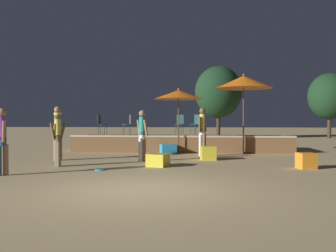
{
  "coord_description": "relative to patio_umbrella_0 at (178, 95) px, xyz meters",
  "views": [
    {
      "loc": [
        1.27,
        -7.38,
        1.42
      ],
      "look_at": [
        0.0,
        6.47,
        1.17
      ],
      "focal_mm": 40.0,
      "sensor_mm": 36.0,
      "label": 1
    }
  ],
  "objects": [
    {
      "name": "ground_plane",
      "position": [
        -0.29,
        -8.09,
        -2.44
      ],
      "size": [
        120.0,
        120.0,
        0.0
      ],
      "primitive_type": "plane",
      "color": "tan"
    },
    {
      "name": "wooden_deck",
      "position": [
        0.07,
        1.56,
        -2.11
      ],
      "size": [
        9.51,
        2.76,
        0.74
      ],
      "color": "brown",
      "rests_on": "ground"
    },
    {
      "name": "patio_umbrella_0",
      "position": [
        0.0,
        0.0,
        0.0
      ],
      "size": [
        2.06,
        2.06,
        2.71
      ],
      "color": "brown",
      "rests_on": "ground"
    },
    {
      "name": "patio_umbrella_1",
      "position": [
        2.66,
        -0.02,
        0.49
      ],
      "size": [
        2.32,
        2.32,
        3.27
      ],
      "color": "brown",
      "rests_on": "ground"
    },
    {
      "name": "cube_seat_0",
      "position": [
        3.97,
        -4.41,
        -2.21
      ],
      "size": [
        0.55,
        0.55,
        0.46
      ],
      "rotation": [
        0.0,
        0.0,
        0.22
      ],
      "color": "orange",
      "rests_on": "ground"
    },
    {
      "name": "cube_seat_1",
      "position": [
        -0.35,
        -4.29,
        -2.25
      ],
      "size": [
        0.71,
        0.71,
        0.38
      ],
      "rotation": [
        0.0,
        0.0,
        -0.29
      ],
      "color": "yellow",
      "rests_on": "ground"
    },
    {
      "name": "cube_seat_2",
      "position": [
        1.19,
        -2.36,
        -2.2
      ],
      "size": [
        0.57,
        0.57,
        0.48
      ],
      "rotation": [
        0.0,
        0.0,
        0.15
      ],
      "color": "yellow",
      "rests_on": "ground"
    },
    {
      "name": "cube_seat_3",
      "position": [
        -0.42,
        -0.14,
        -2.24
      ],
      "size": [
        0.76,
        0.76,
        0.39
      ],
      "rotation": [
        0.0,
        0.0,
        0.29
      ],
      "color": "#2D9EDB",
      "rests_on": "ground"
    },
    {
      "name": "person_0",
      "position": [
        -4.0,
        -2.95,
        -1.4
      ],
      "size": [
        0.31,
        0.58,
        1.87
      ],
      "rotation": [
        0.0,
        0.0,
        6.18
      ],
      "color": "#997051",
      "rests_on": "ground"
    },
    {
      "name": "person_1",
      "position": [
        0.99,
        -1.07,
        -1.4
      ],
      "size": [
        0.34,
        0.42,
        1.86
      ],
      "rotation": [
        0.0,
        0.0,
        5.65
      ],
      "color": "white",
      "rests_on": "ground"
    },
    {
      "name": "person_2",
      "position": [
        -4.05,
        -6.48,
        -1.52
      ],
      "size": [
        0.37,
        0.4,
        1.7
      ],
      "rotation": [
        0.0,
        0.0,
        3.87
      ],
      "color": "#997051",
      "rests_on": "ground"
    },
    {
      "name": "person_3",
      "position": [
        -1.02,
        -3.08,
        -1.51
      ],
      "size": [
        0.46,
        0.37,
        1.72
      ],
      "rotation": [
        0.0,
        0.0,
        4.07
      ],
      "color": "#997051",
      "rests_on": "ground"
    },
    {
      "name": "person_4",
      "position": [
        -3.35,
        -4.59,
        -1.54
      ],
      "size": [
        0.43,
        0.41,
        1.63
      ],
      "rotation": [
        0.0,
        0.0,
        5.45
      ],
      "color": "#72664C",
      "rests_on": "ground"
    },
    {
      "name": "bistro_chair_0",
      "position": [
        -3.72,
        1.52,
        -1.16
      ],
      "size": [
        0.4,
        0.4,
        0.9
      ],
      "rotation": [
        0.0,
        0.0,
        1.46
      ],
      "color": "#2D3338",
      "rests_on": "wooden_deck"
    },
    {
      "name": "bistro_chair_1",
      "position": [
        -2.43,
        1.67,
        -1.16
      ],
      "size": [
        0.45,
        0.45,
        0.9
      ],
      "rotation": [
        0.0,
        0.0,
        5.11
      ],
      "color": "#47474C",
      "rests_on": "wooden_deck"
    },
    {
      "name": "bistro_chair_2",
      "position": [
        -0.09,
        2.34,
        -1.16
      ],
      "size": [
        0.42,
        0.43,
        0.9
      ],
      "rotation": [
        0.0,
        0.0,
        6.01
      ],
      "color": "#1E4C47",
      "rests_on": "wooden_deck"
    },
    {
      "name": "bistro_chair_3",
      "position": [
        0.71,
        1.83,
        -1.16
      ],
      "size": [
        0.48,
        0.48,
        0.9
      ],
      "rotation": [
        0.0,
        0.0,
        5.6
      ],
      "color": "#1E4C47",
      "rests_on": "wooden_deck"
    },
    {
      "name": "frisbee_disc",
      "position": [
        -1.87,
        -5.3,
        -2.42
      ],
      "size": [
        0.27,
        0.27,
        0.03
      ],
      "color": "#33B2D8",
      "rests_on": "ground"
    },
    {
      "name": "background_tree_0",
      "position": [
        2.17,
        12.39,
        1.0
      ],
      "size": [
        3.46,
        3.46,
        5.36
      ],
      "color": "#3D2B1C",
      "rests_on": "ground"
    },
    {
      "name": "background_tree_1",
      "position": [
        10.51,
        13.65,
        0.72
      ],
      "size": [
        3.15,
        3.15,
        4.9
      ],
      "color": "#3D2B1C",
      "rests_on": "ground"
    }
  ]
}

